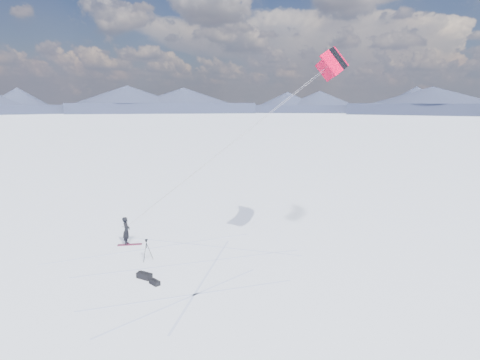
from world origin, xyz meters
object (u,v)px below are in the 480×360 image
(snowboard, at_px, (130,245))
(tripod, at_px, (146,247))
(snowkiter, at_px, (127,244))
(gear_bag_b, at_px, (155,282))
(gear_bag_a, at_px, (144,276))

(snowboard, relative_size, tripod, 1.20)
(snowkiter, xyz_separation_m, gear_bag_b, (4.88, -4.85, 0.13))
(snowkiter, bearing_deg, gear_bag_b, -157.80)
(snowboard, bearing_deg, gear_bag_a, -75.08)
(gear_bag_b, bearing_deg, snowkiter, 162.16)
(gear_bag_b, bearing_deg, tripod, 153.95)
(snowkiter, relative_size, gear_bag_b, 2.70)
(snowkiter, relative_size, gear_bag_a, 2.13)
(snowkiter, height_order, gear_bag_a, snowkiter)
(snowkiter, height_order, tripod, tripod)
(snowboard, height_order, gear_bag_a, gear_bag_a)
(tripod, bearing_deg, snowkiter, 115.82)
(snowboard, xyz_separation_m, tripod, (2.51, -1.98, 0.85))
(snowkiter, distance_m, gear_bag_a, 5.90)
(gear_bag_a, distance_m, gear_bag_b, 1.04)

